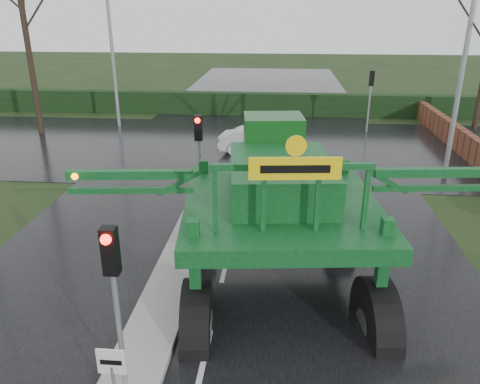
# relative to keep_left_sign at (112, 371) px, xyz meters

# --- Properties ---
(ground) EXTENTS (140.00, 140.00, 0.00)m
(ground) POSITION_rel_keep_left_sign_xyz_m (1.30, 1.50, -1.06)
(ground) COLOR black
(ground) RESTS_ON ground
(road_main) EXTENTS (14.00, 80.00, 0.02)m
(road_main) POSITION_rel_keep_left_sign_xyz_m (1.30, 11.50, -1.05)
(road_main) COLOR black
(road_main) RESTS_ON ground
(road_cross) EXTENTS (80.00, 12.00, 0.02)m
(road_cross) POSITION_rel_keep_left_sign_xyz_m (1.30, 17.50, -1.05)
(road_cross) COLOR black
(road_cross) RESTS_ON ground
(median_island) EXTENTS (1.20, 10.00, 0.16)m
(median_island) POSITION_rel_keep_left_sign_xyz_m (0.00, 4.50, -0.97)
(median_island) COLOR gray
(median_island) RESTS_ON ground
(hedge_row) EXTENTS (44.00, 0.90, 1.50)m
(hedge_row) POSITION_rel_keep_left_sign_xyz_m (1.30, 25.50, -0.31)
(hedge_row) COLOR black
(hedge_row) RESTS_ON ground
(brick_wall) EXTENTS (0.40, 20.00, 1.20)m
(brick_wall) POSITION_rel_keep_left_sign_xyz_m (11.80, 17.50, -0.46)
(brick_wall) COLOR #592D1E
(brick_wall) RESTS_ON ground
(keep_left_sign) EXTENTS (0.50, 0.07, 1.35)m
(keep_left_sign) POSITION_rel_keep_left_sign_xyz_m (0.00, 0.00, 0.00)
(keep_left_sign) COLOR gray
(keep_left_sign) RESTS_ON ground
(traffic_signal_near) EXTENTS (0.26, 0.33, 3.52)m
(traffic_signal_near) POSITION_rel_keep_left_sign_xyz_m (0.00, 0.49, 1.53)
(traffic_signal_near) COLOR gray
(traffic_signal_near) RESTS_ON ground
(traffic_signal_mid) EXTENTS (0.26, 0.33, 3.52)m
(traffic_signal_mid) POSITION_rel_keep_left_sign_xyz_m (0.00, 8.99, 1.53)
(traffic_signal_mid) COLOR gray
(traffic_signal_mid) RESTS_ON ground
(traffic_signal_far) EXTENTS (0.26, 0.33, 3.52)m
(traffic_signal_far) POSITION_rel_keep_left_sign_xyz_m (7.80, 21.51, 1.53)
(traffic_signal_far) COLOR gray
(traffic_signal_far) RESTS_ON ground
(street_light_right) EXTENTS (3.85, 0.30, 10.00)m
(street_light_right) POSITION_rel_keep_left_sign_xyz_m (9.49, 13.50, 4.93)
(street_light_right) COLOR gray
(street_light_right) RESTS_ON ground
(street_light_left_far) EXTENTS (3.85, 0.30, 10.00)m
(street_light_left_far) POSITION_rel_keep_left_sign_xyz_m (-6.89, 21.50, 4.93)
(street_light_left_far) COLOR gray
(street_light_left_far) RESTS_ON ground
(tree_left_far) EXTENTS (7.70, 7.70, 13.26)m
(tree_left_far) POSITION_rel_keep_left_sign_xyz_m (-11.20, 19.50, 6.09)
(tree_left_far) COLOR black
(tree_left_far) RESTS_ON ground
(crop_sprayer) EXTENTS (10.19, 6.84, 5.72)m
(crop_sprayer) POSITION_rel_keep_left_sign_xyz_m (0.95, 2.87, 1.65)
(crop_sprayer) COLOR black
(crop_sprayer) RESTS_ON ground
(white_sedan) EXTENTS (4.23, 1.98, 1.34)m
(white_sedan) POSITION_rel_keep_left_sign_xyz_m (1.78, 16.31, -1.06)
(white_sedan) COLOR silver
(white_sedan) RESTS_ON ground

